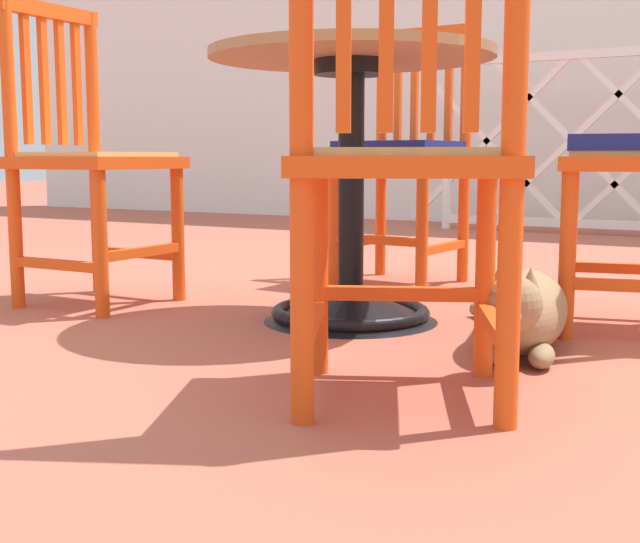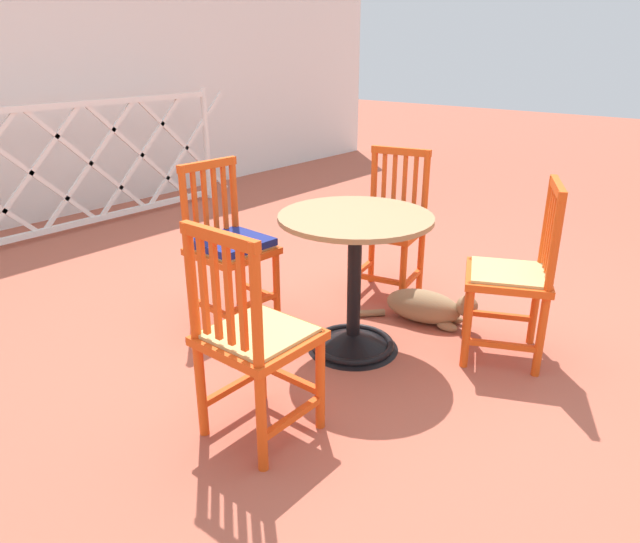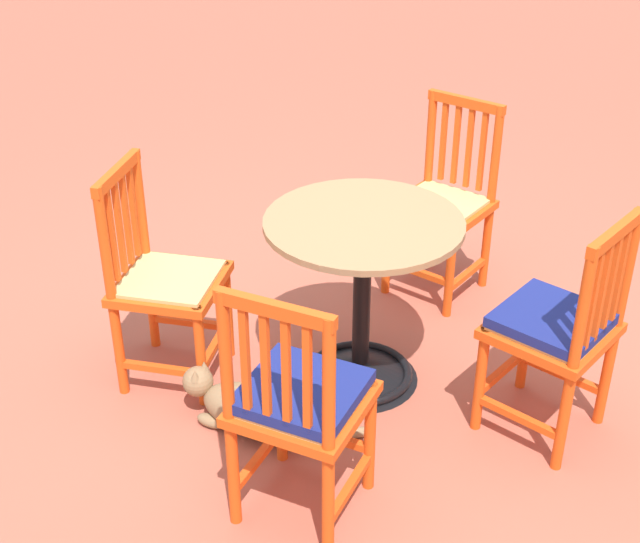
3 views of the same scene
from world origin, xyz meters
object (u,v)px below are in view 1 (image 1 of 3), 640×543
(orange_chair_tucked_in, at_px, (404,165))
(tabby_cat, at_px, (521,313))
(orange_chair_facing_out, at_px, (89,162))
(cafe_table, at_px, (351,218))
(orange_chair_at_corner, at_px, (403,158))

(orange_chair_tucked_in, relative_size, tabby_cat, 1.32)
(orange_chair_tucked_in, bearing_deg, tabby_cat, 80.77)
(orange_chair_tucked_in, distance_m, tabby_cat, 0.60)
(orange_chair_facing_out, bearing_deg, tabby_cat, -1.37)
(cafe_table, relative_size, orange_chair_at_corner, 0.83)
(cafe_table, relative_size, orange_chair_tucked_in, 0.83)
(orange_chair_at_corner, bearing_deg, cafe_table, -76.83)
(orange_chair_tucked_in, height_order, tabby_cat, orange_chair_tucked_in)
(orange_chair_tucked_in, relative_size, orange_chair_facing_out, 1.00)
(cafe_table, xyz_separation_m, tabby_cat, (0.52, -0.16, -0.19))
(cafe_table, distance_m, orange_chair_tucked_in, 0.80)
(orange_chair_tucked_in, xyz_separation_m, orange_chair_facing_out, (-1.27, 0.52, 0.00))
(orange_chair_tucked_in, height_order, orange_chair_facing_out, same)
(orange_chair_facing_out, bearing_deg, orange_chair_at_corner, 52.51)
(cafe_table, bearing_deg, orange_chair_facing_out, -171.36)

